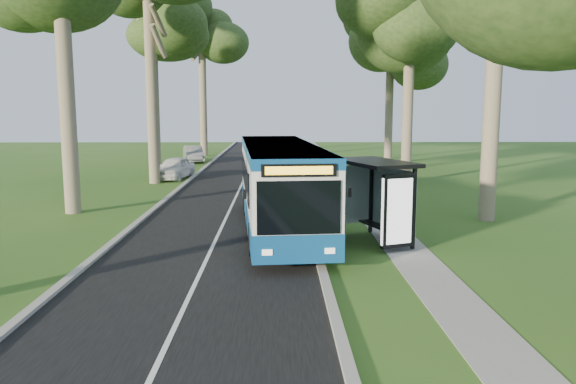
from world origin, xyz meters
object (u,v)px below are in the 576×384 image
Objects in this scene: bus at (280,186)px; car_white at (175,168)px; car_silver at (193,154)px; bus_stop_sign at (341,204)px; litter_bin at (338,226)px; bus_shelter at (381,187)px.

car_white is (-6.93, 15.77, -0.99)m from bus.
bus reaches higher than car_silver.
bus_stop_sign is (1.99, -3.49, -0.11)m from bus.
litter_bin is at bearing -53.31° from car_white.
litter_bin is (0.06, 1.59, -1.09)m from bus_stop_sign.
litter_bin is 0.24× the size of car_white.
bus_shelter is 0.89× the size of car_silver.
bus reaches higher than bus_shelter.
bus is 3.05m from litter_bin.
bus is at bearing -89.24° from car_silver.
bus is 4.02m from bus_stop_sign.
bus_stop_sign is 2.53× the size of litter_bin.
car_silver is (-9.46, 29.23, 0.18)m from litter_bin.
litter_bin is 19.83m from car_white.
car_silver is at bearing 88.43° from bus_stop_sign.
car_silver is (-9.40, 30.82, -0.91)m from bus_stop_sign.
bus_shelter is at bearing 13.36° from bus_stop_sign.
bus_shelter is 21.13m from car_white.
bus_stop_sign is at bearing -168.51° from bus_shelter.
bus is 12.40× the size of litter_bin.
litter_bin is (2.06, -1.90, -1.20)m from bus.
bus_stop_sign reaches higher than car_silver.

